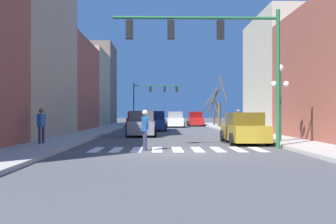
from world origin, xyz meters
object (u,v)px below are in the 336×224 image
at_px(car_parked_right_near, 175,120).
at_px(pedestrian_waiting_at_curb, 238,118).
at_px(car_parked_left_far, 155,122).
at_px(car_driving_away_lane, 142,125).
at_px(traffic_signal_near, 216,44).
at_px(car_parked_right_far, 244,129).
at_px(pedestrian_on_right_sidewalk, 145,126).
at_px(car_driving_toward_lane, 195,119).
at_px(street_tree_left_mid, 214,112).
at_px(street_tree_left_near, 218,108).
at_px(traffic_signal_far, 152,93).
at_px(pedestrian_near_right_corner, 41,123).
at_px(street_lamp_right_corner, 280,87).
at_px(car_at_intersection, 136,120).

distance_m(car_parked_right_near, pedestrian_waiting_at_curb, 14.71).
bearing_deg(car_parked_left_far, car_driving_away_lane, -5.56).
distance_m(traffic_signal_near, car_parked_right_far, 5.41).
bearing_deg(car_parked_right_near, car_parked_right_far, -173.61).
xyz_separation_m(pedestrian_waiting_at_curb, pedestrian_on_right_sidewalk, (-6.92, -14.17, -0.16)).
xyz_separation_m(traffic_signal_near, car_driving_away_lane, (-3.82, 9.76, -3.93)).
bearing_deg(car_driving_toward_lane, pedestrian_on_right_sidewalk, 170.97).
xyz_separation_m(street_tree_left_mid, street_tree_left_near, (-0.52, -7.61, 0.43)).
bearing_deg(car_parked_right_far, street_tree_left_mid, -4.78).
distance_m(traffic_signal_far, pedestrian_near_right_corner, 39.82).
height_order(street_lamp_right_corner, pedestrian_on_right_sidewalk, street_lamp_right_corner).
height_order(traffic_signal_far, car_parked_right_far, traffic_signal_far).
bearing_deg(street_lamp_right_corner, street_tree_left_mid, 88.69).
xyz_separation_m(traffic_signal_near, car_at_intersection, (-5.47, 29.57, -3.91)).
xyz_separation_m(car_parked_right_far, street_tree_left_near, (1.96, 21.98, 1.47)).
bearing_deg(street_lamp_right_corner, car_parked_right_far, 163.16).
bearing_deg(traffic_signal_far, car_parked_right_near, -77.65).
bearing_deg(car_driving_toward_lane, street_tree_left_near, -164.05).
relative_size(car_parked_right_near, street_tree_left_mid, 1.17).
relative_size(traffic_signal_near, car_parked_right_near, 1.85).
bearing_deg(street_tree_left_near, car_driving_toward_lane, 105.95).
bearing_deg(street_tree_left_near, car_at_intersection, 154.42).
xyz_separation_m(traffic_signal_near, car_parked_right_far, (1.93, 3.11, -3.98)).
relative_size(car_parked_left_far, pedestrian_waiting_at_curb, 2.69).
bearing_deg(pedestrian_on_right_sidewalk, traffic_signal_far, 167.90).
bearing_deg(car_driving_toward_lane, street_tree_left_mid, -70.62).
xyz_separation_m(car_driving_away_lane, pedestrian_waiting_at_curb, (7.52, 3.63, 0.38)).
relative_size(traffic_signal_far, street_tree_left_near, 1.28).
height_order(car_at_intersection, car_parked_right_far, car_at_intersection).
bearing_deg(traffic_signal_far, car_driving_away_lane, -90.15).
relative_size(car_parked_left_far, street_tree_left_mid, 1.37).
xyz_separation_m(street_lamp_right_corner, street_tree_left_mid, (0.69, 30.13, -1.19)).
height_order(car_parked_left_far, car_driving_toward_lane, car_driving_toward_lane).
bearing_deg(car_at_intersection, street_lamp_right_corner, -161.22).
distance_m(car_parked_left_far, street_tree_left_near, 9.76).
bearing_deg(pedestrian_waiting_at_curb, car_parked_right_near, -119.89).
bearing_deg(car_parked_right_near, street_lamp_right_corner, -169.72).
height_order(pedestrian_near_right_corner, pedestrian_on_right_sidewalk, pedestrian_near_right_corner).
relative_size(car_at_intersection, car_driving_toward_lane, 0.96).
distance_m(pedestrian_near_right_corner, street_tree_left_mid, 33.75).
bearing_deg(traffic_signal_near, street_tree_left_near, 81.20).
distance_m(traffic_signal_far, car_driving_away_lane, 31.32).
bearing_deg(car_at_intersection, car_driving_away_lane, -175.25).
height_order(car_driving_toward_lane, pedestrian_waiting_at_curb, pedestrian_waiting_at_curb).
bearing_deg(car_at_intersection, car_parked_left_far, -167.59).
relative_size(car_parked_right_far, street_tree_left_near, 0.83).
distance_m(car_driving_away_lane, car_parked_right_far, 8.79).
height_order(car_parked_left_far, car_parked_right_far, car_parked_left_far).
xyz_separation_m(traffic_signal_far, car_parked_left_far, (0.75, -22.55, -3.75)).
xyz_separation_m(traffic_signal_far, car_at_intersection, (-1.73, -11.29, -3.75)).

